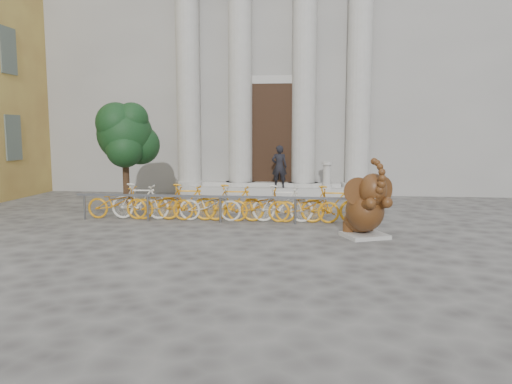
# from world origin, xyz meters

# --- Properties ---
(ground) EXTENTS (80.00, 80.00, 0.00)m
(ground) POSITION_xyz_m (0.00, 0.00, 0.00)
(ground) COLOR #474442
(ground) RESTS_ON ground
(classical_building) EXTENTS (22.00, 10.70, 12.00)m
(classical_building) POSITION_xyz_m (0.00, 14.93, 5.98)
(classical_building) COLOR gray
(classical_building) RESTS_ON ground
(entrance_steps) EXTENTS (6.00, 1.20, 0.36)m
(entrance_steps) POSITION_xyz_m (0.00, 9.40, 0.18)
(entrance_steps) COLOR #A8A59E
(entrance_steps) RESTS_ON ground
(elephant_statue) EXTENTS (1.25, 1.46, 1.84)m
(elephant_statue) POSITION_xyz_m (2.81, 2.37, 0.67)
(elephant_statue) COLOR #A8A59E
(elephant_statue) RESTS_ON ground
(bike_rack) EXTENTS (8.00, 0.53, 1.00)m
(bike_rack) POSITION_xyz_m (-0.87, 4.09, 0.50)
(bike_rack) COLOR slate
(bike_rack) RESTS_ON ground
(tree) EXTENTS (1.90, 1.73, 3.29)m
(tree) POSITION_xyz_m (-4.12, 5.63, 2.29)
(tree) COLOR #332114
(tree) RESTS_ON ground
(pedestrian) EXTENTS (0.59, 0.41, 1.56)m
(pedestrian) POSITION_xyz_m (0.34, 9.11, 1.14)
(pedestrian) COLOR black
(pedestrian) RESTS_ON entrance_steps
(balustrade_post) EXTENTS (0.39, 0.39, 0.96)m
(balustrade_post) POSITION_xyz_m (2.07, 9.10, 0.80)
(balustrade_post) COLOR #A8A59E
(balustrade_post) RESTS_ON entrance_steps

